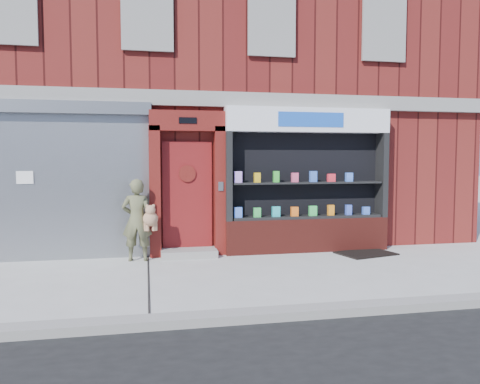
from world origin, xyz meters
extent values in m
plane|color=#9E9E99|center=(0.00, 0.00, 0.00)|extent=(80.00, 80.00, 0.00)
cube|color=gray|center=(0.00, -2.15, 0.06)|extent=(60.00, 0.30, 0.12)
cube|color=#591614|center=(0.00, 6.00, 4.00)|extent=(12.00, 8.00, 8.00)
cube|color=gray|center=(0.00, 1.92, 3.15)|extent=(12.00, 0.16, 0.30)
cube|color=black|center=(-4.00, 1.97, 4.80)|extent=(0.90, 0.06, 1.40)
cube|color=gray|center=(-4.00, 1.93, 4.80)|extent=(1.00, 0.06, 1.50)
cube|color=black|center=(-1.50, 1.97, 4.80)|extent=(0.90, 0.06, 1.40)
cube|color=gray|center=(-1.50, 1.93, 4.80)|extent=(1.00, 0.06, 1.50)
cube|color=black|center=(1.00, 1.97, 4.80)|extent=(0.90, 0.06, 1.40)
cube|color=gray|center=(1.00, 1.93, 4.80)|extent=(1.00, 0.06, 1.50)
cube|color=black|center=(3.50, 1.97, 4.80)|extent=(0.90, 0.06, 1.40)
cube|color=gray|center=(3.50, 1.93, 4.80)|extent=(1.00, 0.06, 1.50)
cube|color=gray|center=(-3.00, 1.94, 1.40)|extent=(3.00, 0.10, 2.80)
cube|color=slate|center=(-3.00, 1.88, 2.92)|extent=(3.10, 0.30, 0.24)
cube|color=white|center=(-3.80, 1.88, 1.60)|extent=(0.30, 0.01, 0.24)
cube|color=#4F100D|center=(-1.40, 1.86, 1.30)|extent=(0.22, 0.28, 2.60)
cube|color=#4F100D|center=(-0.10, 1.86, 1.30)|extent=(0.22, 0.28, 2.60)
cube|color=#4F100D|center=(-0.75, 1.86, 2.70)|extent=(1.50, 0.28, 0.40)
cube|color=black|center=(-0.75, 1.71, 2.70)|extent=(0.35, 0.01, 0.12)
cube|color=maroon|center=(-0.75, 1.97, 1.20)|extent=(1.00, 0.06, 2.20)
cylinder|color=black|center=(-0.75, 1.93, 1.65)|extent=(0.28, 0.02, 0.28)
cylinder|color=#4F100D|center=(-0.75, 1.92, 1.65)|extent=(0.34, 0.02, 0.34)
cube|color=gray|center=(-0.75, 1.70, 0.07)|extent=(1.10, 0.55, 0.15)
cube|color=slate|center=(-0.10, 1.71, 1.40)|extent=(0.10, 0.02, 0.18)
cube|color=maroon|center=(1.75, 1.80, 0.35)|extent=(3.50, 0.40, 0.70)
cube|color=black|center=(0.06, 1.80, 1.60)|extent=(0.12, 0.40, 1.80)
cube|color=black|center=(3.44, 1.80, 1.60)|extent=(0.12, 0.40, 1.80)
cube|color=black|center=(1.75, 1.99, 1.60)|extent=(3.30, 0.03, 1.80)
cube|color=black|center=(1.75, 1.80, 0.73)|extent=(3.20, 0.36, 0.06)
cube|color=black|center=(1.75, 1.80, 1.45)|extent=(3.20, 0.36, 0.04)
cube|color=white|center=(1.75, 1.80, 2.75)|extent=(3.50, 0.40, 0.50)
cube|color=#1748AE|center=(1.75, 1.59, 2.75)|extent=(1.40, 0.01, 0.30)
cube|color=#406DDC|center=(0.25, 1.72, 0.87)|extent=(0.16, 0.09, 0.21)
cube|color=green|center=(0.65, 1.72, 0.86)|extent=(0.14, 0.09, 0.19)
cube|color=#23ACB3|center=(1.05, 1.72, 0.87)|extent=(0.16, 0.09, 0.21)
cube|color=orange|center=(1.45, 1.72, 0.86)|extent=(0.15, 0.09, 0.20)
cube|color=green|center=(1.85, 1.72, 0.86)|extent=(0.16, 0.09, 0.21)
cube|color=orange|center=(2.25, 1.72, 0.87)|extent=(0.13, 0.09, 0.22)
cube|color=blue|center=(2.65, 1.72, 0.87)|extent=(0.12, 0.09, 0.21)
cube|color=blue|center=(3.05, 1.72, 0.84)|extent=(0.15, 0.09, 0.17)
cube|color=#BE87F4|center=(0.25, 1.72, 1.58)|extent=(0.16, 0.09, 0.23)
cube|color=gold|center=(0.65, 1.72, 1.57)|extent=(0.12, 0.09, 0.20)
cube|color=green|center=(1.05, 1.72, 1.58)|extent=(0.11, 0.09, 0.23)
cube|color=#D6476F|center=(1.45, 1.72, 1.57)|extent=(0.14, 0.09, 0.19)
cube|color=blue|center=(1.85, 1.72, 1.58)|extent=(0.14, 0.09, 0.23)
cube|color=red|center=(2.25, 1.72, 1.55)|extent=(0.16, 0.09, 0.17)
cube|color=#416FDD|center=(2.65, 1.72, 1.56)|extent=(0.14, 0.09, 0.19)
imported|color=brown|center=(-1.75, 1.55, 0.79)|extent=(0.61, 0.43, 1.57)
sphere|color=#9B6D4D|center=(-1.49, 1.45, 0.81)|extent=(0.29, 0.29, 0.29)
sphere|color=#9B6D4D|center=(-1.49, 1.41, 0.98)|extent=(0.19, 0.19, 0.19)
sphere|color=#9B6D4D|center=(-1.55, 1.41, 1.06)|extent=(0.07, 0.07, 0.07)
sphere|color=#9B6D4D|center=(-1.44, 1.41, 1.06)|extent=(0.07, 0.07, 0.07)
cylinder|color=#9B6D4D|center=(-1.59, 1.45, 0.67)|extent=(0.07, 0.07, 0.17)
cylinder|color=#9B6D4D|center=(-1.40, 1.45, 0.67)|extent=(0.07, 0.07, 0.17)
cylinder|color=#9B6D4D|center=(-1.55, 1.43, 0.67)|extent=(0.07, 0.07, 0.17)
cylinder|color=#9B6D4D|center=(-1.44, 1.43, 0.67)|extent=(0.07, 0.07, 0.17)
cube|color=black|center=(2.84, 1.26, 0.01)|extent=(1.26, 1.02, 0.03)
camera|label=1|loc=(-1.57, -7.52, 1.94)|focal=35.00mm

